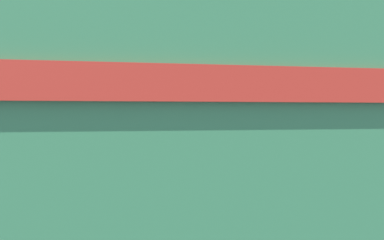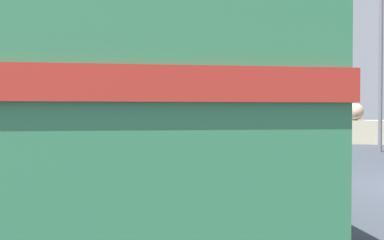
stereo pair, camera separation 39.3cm
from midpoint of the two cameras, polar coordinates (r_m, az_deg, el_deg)
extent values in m
cube|color=#ABA488|center=(20.18, 23.56, -1.59)|extent=(31.36, 1.80, 1.10)
cube|color=#9FAA83|center=(22.57, -10.69, 1.16)|extent=(0.94, 0.80, 0.79)
sphere|color=#B39892|center=(21.88, -5.70, 1.12)|extent=(0.75, 0.75, 0.75)
cube|color=#BCB496|center=(20.94, 1.43, 1.63)|extent=(1.48, 1.47, 1.11)
cube|color=tan|center=(19.68, 7.45, 1.93)|extent=(1.59, 1.43, 1.31)
cube|color=#A0AF80|center=(20.02, 15.42, 1.61)|extent=(1.32, 1.37, 1.12)
sphere|color=tan|center=(19.62, 23.29, 1.13)|extent=(0.81, 0.81, 0.81)
cylinder|color=black|center=(9.00, -13.20, -5.10)|extent=(0.63, 0.99, 0.96)
cylinder|color=black|center=(9.05, 0.90, -5.03)|extent=(0.63, 0.99, 0.96)
cylinder|color=black|center=(3.92, -20.86, -13.27)|extent=(0.63, 0.99, 0.96)
cylinder|color=black|center=(4.04, 12.15, -12.77)|extent=(0.63, 0.99, 0.96)
cube|color=#33794F|center=(6.30, -5.54, 2.06)|extent=(5.45, 8.68, 2.10)
cylinder|color=#33794F|center=(6.41, -5.56, 11.49)|extent=(5.13, 8.29, 2.20)
cube|color=#B32C22|center=(6.31, -5.54, 2.54)|extent=(5.52, 8.77, 0.20)
cube|color=black|center=(6.34, -5.55, 7.29)|extent=(5.35, 8.38, 0.64)
cube|color=silver|center=(10.60, -6.36, -3.03)|extent=(2.17, 1.02, 0.28)
cylinder|color=#5B5B60|center=(16.02, 26.57, 7.04)|extent=(0.14, 0.14, 6.31)
camera|label=1|loc=(0.20, -88.32, 0.03)|focal=36.38mm
camera|label=2|loc=(0.20, 91.68, -0.03)|focal=36.38mm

